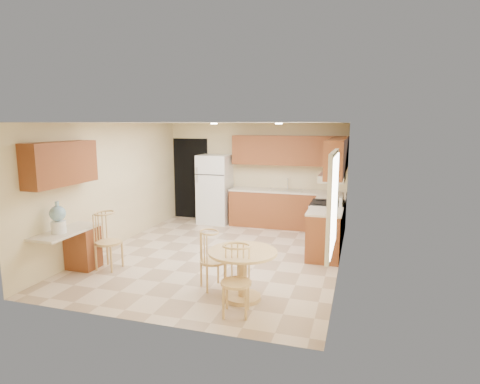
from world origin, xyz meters
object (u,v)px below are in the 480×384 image
(stove, at_px, (326,224))
(chair_desk, at_px, (105,237))
(chair_table_b, at_px, (234,276))
(dining_table, at_px, (243,268))
(chair_table_a, at_px, (210,256))
(water_crock, at_px, (58,219))
(refrigerator, at_px, (215,189))

(stove, distance_m, chair_desk, 4.28)
(stove, xyz_separation_m, chair_desk, (-3.47, -2.50, 0.13))
(chair_table_b, bearing_deg, dining_table, -95.01)
(chair_table_b, bearing_deg, chair_table_a, -60.43)
(dining_table, relative_size, water_crock, 1.91)
(chair_desk, xyz_separation_m, water_crock, (-0.45, -0.54, 0.40))
(chair_table_a, bearing_deg, stove, 111.03)
(stove, relative_size, dining_table, 1.12)
(water_crock, bearing_deg, chair_desk, 50.28)
(dining_table, bearing_deg, stove, 72.54)
(refrigerator, distance_m, stove, 3.15)
(dining_table, bearing_deg, refrigerator, 115.38)
(chair_desk, bearing_deg, refrigerator, 172.89)
(water_crock, bearing_deg, refrigerator, 76.15)
(stove, bearing_deg, chair_table_b, -104.01)
(stove, height_order, chair_table_a, stove)
(refrigerator, bearing_deg, dining_table, -64.62)
(refrigerator, height_order, stove, refrigerator)
(stove, height_order, chair_desk, stove)
(stove, distance_m, water_crock, 4.99)
(dining_table, distance_m, chair_table_a, 0.58)
(refrigerator, bearing_deg, chair_desk, -99.17)
(chair_table_b, relative_size, chair_desk, 0.94)
(dining_table, xyz_separation_m, chair_desk, (-2.56, 0.41, 0.13))
(chair_table_b, distance_m, chair_desk, 2.79)
(refrigerator, bearing_deg, chair_table_a, -70.43)
(chair_desk, bearing_deg, dining_table, 82.86)
(dining_table, xyz_separation_m, chair_table_b, (0.05, -0.56, 0.09))
(refrigerator, relative_size, stove, 1.58)
(stove, relative_size, chair_desk, 1.11)
(dining_table, relative_size, chair_desk, 0.99)
(stove, bearing_deg, chair_table_a, -118.09)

